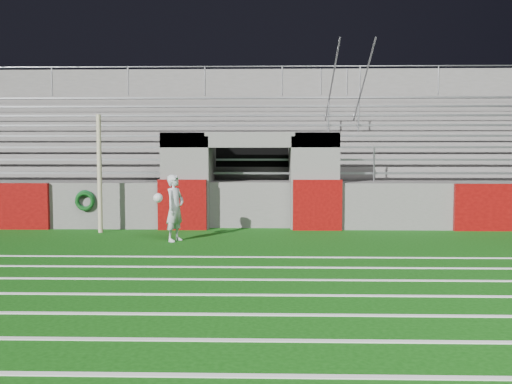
{
  "coord_description": "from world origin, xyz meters",
  "views": [
    {
      "loc": [
        0.55,
        -12.14,
        2.08
      ],
      "look_at": [
        0.2,
        1.8,
        1.1
      ],
      "focal_mm": 40.0,
      "sensor_mm": 36.0,
      "label": 1
    }
  ],
  "objects": [
    {
      "name": "hose_coil",
      "position": [
        -4.41,
        2.93,
        0.78
      ],
      "size": [
        0.54,
        0.15,
        0.56
      ],
      "color": "#0E461C",
      "rests_on": "ground"
    },
    {
      "name": "field_markings",
      "position": [
        0.0,
        -5.0,
        0.01
      ],
      "size": [
        28.0,
        8.09,
        0.01
      ],
      "color": "white",
      "rests_on": "ground"
    },
    {
      "name": "ground",
      "position": [
        0.0,
        0.0,
        0.0
      ],
      "size": [
        90.0,
        90.0,
        0.0
      ],
      "primitive_type": "plane",
      "color": "#0E450B",
      "rests_on": "ground"
    },
    {
      "name": "stadium_structure",
      "position": [
        0.0,
        7.97,
        1.49
      ],
      "size": [
        26.0,
        8.48,
        5.42
      ],
      "color": "#595755",
      "rests_on": "ground"
    },
    {
      "name": "goalkeeper_with_ball",
      "position": [
        -1.68,
        1.01,
        0.79
      ],
      "size": [
        0.75,
        0.67,
        1.56
      ],
      "color": "#B8BEC3",
      "rests_on": "ground"
    },
    {
      "name": "field_post",
      "position": [
        -3.84,
        2.38,
        1.52
      ],
      "size": [
        0.12,
        0.12,
        3.04
      ],
      "primitive_type": "cylinder",
      "color": "tan",
      "rests_on": "ground"
    }
  ]
}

